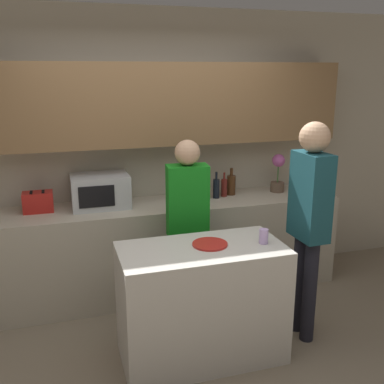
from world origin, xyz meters
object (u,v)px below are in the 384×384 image
object	(u,v)px
microwave	(100,191)
bottle_2	(216,188)
bottle_1	(206,186)
person_left	(188,217)
toaster	(38,202)
cup_0	(264,236)
potted_plant	(278,173)
bottle_0	(198,191)
bottle_4	(231,185)
bottle_3	(224,187)
plate_on_island	(210,244)
person_center	(309,213)

from	to	relation	value
microwave	bottle_2	xyz separation A→B (m)	(1.12, -0.04, -0.05)
bottle_1	bottle_2	world-z (taller)	bottle_1
bottle_2	person_left	distance (m)	0.74
toaster	cup_0	size ratio (longest dim) A/B	2.38
potted_plant	bottle_0	size ratio (longest dim) A/B	1.53
bottle_4	cup_0	size ratio (longest dim) A/B	2.52
bottle_1	bottle_4	distance (m)	0.30
potted_plant	toaster	bearing A→B (deg)	180.00
bottle_0	bottle_2	distance (m)	0.20
bottle_2	bottle_4	size ratio (longest dim) A/B	0.96
toaster	bottle_3	distance (m)	1.76
bottle_2	cup_0	distance (m)	1.20
toaster	person_left	xyz separation A→B (m)	(1.20, -0.62, -0.06)
bottle_3	person_left	bearing A→B (deg)	-132.48
plate_on_island	cup_0	distance (m)	0.40
potted_plant	bottle_0	distance (m)	0.90
toaster	bottle_4	size ratio (longest dim) A/B	0.95
bottle_2	microwave	bearing A→B (deg)	177.83
microwave	toaster	world-z (taller)	microwave
bottle_0	person_left	xyz separation A→B (m)	(-0.26, -0.55, -0.07)
bottle_1	bottle_0	bearing A→B (deg)	-163.84
person_left	potted_plant	bearing A→B (deg)	-146.02
potted_plant	bottle_2	bearing A→B (deg)	-176.35
toaster	cup_0	distance (m)	2.03
bottle_1	toaster	bearing A→B (deg)	178.39
toaster	cup_0	bearing A→B (deg)	-37.65
cup_0	person_left	world-z (taller)	person_left
person_center	bottle_0	bearing A→B (deg)	25.52
bottle_2	potted_plant	bearing A→B (deg)	3.65
toaster	plate_on_island	world-z (taller)	toaster
bottle_2	person_center	world-z (taller)	person_center
microwave	person_center	bearing A→B (deg)	-37.88
toaster	bottle_1	bearing A→B (deg)	-1.61
bottle_0	bottle_4	distance (m)	0.40
potted_plant	bottle_4	xyz separation A→B (m)	(-0.50, 0.03, -0.09)
cup_0	person_center	distance (m)	0.45
potted_plant	bottle_2	size ratio (longest dim) A/B	1.50
bottle_0	potted_plant	bearing A→B (deg)	4.63
plate_on_island	toaster	bearing A→B (deg)	136.36
bottle_0	bottle_3	xyz separation A→B (m)	(0.29, 0.06, -0.01)
bottle_0	cup_0	distance (m)	1.18
toaster	potted_plant	distance (m)	2.36
bottle_0	cup_0	world-z (taller)	bottle_0
toaster	person_left	world-z (taller)	person_left
microwave	plate_on_island	distance (m)	1.35
bottle_2	bottle_0	bearing A→B (deg)	-171.98
bottle_2	bottle_3	distance (m)	0.10
toaster	potted_plant	bearing A→B (deg)	0.00
bottle_1	bottle_2	xyz separation A→B (m)	(0.10, 0.00, -0.02)
bottle_4	plate_on_island	distance (m)	1.35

